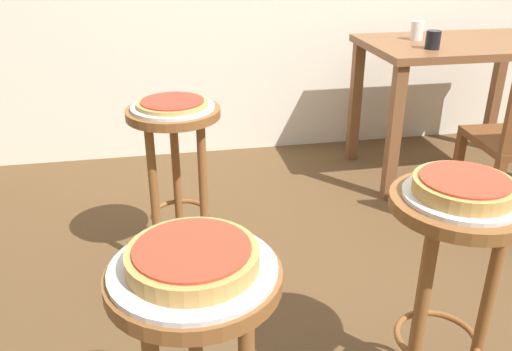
{
  "coord_description": "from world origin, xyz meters",
  "views": [
    {
      "loc": [
        -0.84,
        -1.7,
        1.35
      ],
      "look_at": [
        -0.55,
        -0.18,
        0.63
      ],
      "focal_mm": 37.81,
      "sensor_mm": 36.0,
      "label": 1
    }
  ],
  "objects_px": {
    "pizza_foreground": "(193,257)",
    "serving_plate_middle": "(462,196)",
    "pizza_leftside": "(173,103)",
    "stool_leftside": "(176,153)",
    "serving_plate_leftside": "(173,107)",
    "cup_far_edge": "(417,31)",
    "serving_plate_foreground": "(193,269)",
    "dining_table": "(458,64)",
    "pizza_middle": "(464,186)",
    "stool_foreground": "(198,342)",
    "cup_near_edge": "(433,40)",
    "stool_middle": "(451,258)"
  },
  "relations": [
    {
      "from": "pizza_foreground",
      "to": "serving_plate_middle",
      "type": "relative_size",
      "value": 0.89
    },
    {
      "from": "pizza_leftside",
      "to": "serving_plate_middle",
      "type": "bearing_deg",
      "value": -52.35
    },
    {
      "from": "stool_leftside",
      "to": "serving_plate_leftside",
      "type": "bearing_deg",
      "value": 0.0
    },
    {
      "from": "serving_plate_middle",
      "to": "cup_far_edge",
      "type": "xyz_separation_m",
      "value": [
        0.68,
        1.68,
        0.12
      ]
    },
    {
      "from": "serving_plate_foreground",
      "to": "dining_table",
      "type": "bearing_deg",
      "value": 47.83
    },
    {
      "from": "pizza_middle",
      "to": "serving_plate_leftside",
      "type": "relative_size",
      "value": 0.8
    },
    {
      "from": "serving_plate_leftside",
      "to": "serving_plate_foreground",
      "type": "bearing_deg",
      "value": -90.68
    },
    {
      "from": "stool_foreground",
      "to": "dining_table",
      "type": "relative_size",
      "value": 0.67
    },
    {
      "from": "cup_far_edge",
      "to": "stool_foreground",
      "type": "bearing_deg",
      "value": -126.64
    },
    {
      "from": "serving_plate_leftside",
      "to": "stool_foreground",
      "type": "bearing_deg",
      "value": -90.68
    },
    {
      "from": "cup_near_edge",
      "to": "cup_far_edge",
      "type": "relative_size",
      "value": 0.91
    },
    {
      "from": "serving_plate_foreground",
      "to": "stool_middle",
      "type": "distance_m",
      "value": 0.77
    },
    {
      "from": "serving_plate_foreground",
      "to": "serving_plate_middle",
      "type": "bearing_deg",
      "value": 15.34
    },
    {
      "from": "stool_foreground",
      "to": "pizza_middle",
      "type": "distance_m",
      "value": 0.78
    },
    {
      "from": "serving_plate_middle",
      "to": "cup_near_edge",
      "type": "bearing_deg",
      "value": 65.72
    },
    {
      "from": "stool_middle",
      "to": "serving_plate_leftside",
      "type": "relative_size",
      "value": 2.14
    },
    {
      "from": "stool_middle",
      "to": "pizza_leftside",
      "type": "bearing_deg",
      "value": 127.65
    },
    {
      "from": "stool_middle",
      "to": "dining_table",
      "type": "relative_size",
      "value": 0.67
    },
    {
      "from": "serving_plate_foreground",
      "to": "serving_plate_middle",
      "type": "height_order",
      "value": "same"
    },
    {
      "from": "stool_foreground",
      "to": "pizza_foreground",
      "type": "height_order",
      "value": "pizza_foreground"
    },
    {
      "from": "serving_plate_leftside",
      "to": "stool_middle",
      "type": "bearing_deg",
      "value": -52.35
    },
    {
      "from": "pizza_foreground",
      "to": "pizza_middle",
      "type": "relative_size",
      "value": 1.05
    },
    {
      "from": "serving_plate_leftside",
      "to": "dining_table",
      "type": "height_order",
      "value": "dining_table"
    },
    {
      "from": "stool_leftside",
      "to": "cup_near_edge",
      "type": "relative_size",
      "value": 7.56
    },
    {
      "from": "pizza_middle",
      "to": "cup_near_edge",
      "type": "distance_m",
      "value": 1.58
    },
    {
      "from": "serving_plate_foreground",
      "to": "serving_plate_leftside",
      "type": "distance_m",
      "value": 1.11
    },
    {
      "from": "stool_leftside",
      "to": "serving_plate_foreground",
      "type": "bearing_deg",
      "value": -90.68
    },
    {
      "from": "serving_plate_middle",
      "to": "dining_table",
      "type": "distance_m",
      "value": 1.83
    },
    {
      "from": "cup_near_edge",
      "to": "serving_plate_leftside",
      "type": "bearing_deg",
      "value": -158.82
    },
    {
      "from": "dining_table",
      "to": "pizza_leftside",
      "type": "bearing_deg",
      "value": -157.1
    },
    {
      "from": "serving_plate_foreground",
      "to": "cup_far_edge",
      "type": "distance_m",
      "value": 2.34
    },
    {
      "from": "serving_plate_middle",
      "to": "pizza_foreground",
      "type": "bearing_deg",
      "value": -164.66
    },
    {
      "from": "serving_plate_foreground",
      "to": "pizza_foreground",
      "type": "xyz_separation_m",
      "value": [
        0.0,
        0.0,
        0.03
      ]
    },
    {
      "from": "serving_plate_foreground",
      "to": "pizza_foreground",
      "type": "bearing_deg",
      "value": 0.0
    },
    {
      "from": "serving_plate_middle",
      "to": "stool_leftside",
      "type": "bearing_deg",
      "value": 127.65
    },
    {
      "from": "stool_foreground",
      "to": "dining_table",
      "type": "distance_m",
      "value": 2.42
    },
    {
      "from": "serving_plate_foreground",
      "to": "cup_far_edge",
      "type": "xyz_separation_m",
      "value": [
        1.4,
        1.88,
        0.12
      ]
    },
    {
      "from": "stool_middle",
      "to": "stool_leftside",
      "type": "relative_size",
      "value": 1.0
    },
    {
      "from": "stool_foreground",
      "to": "cup_far_edge",
      "type": "relative_size",
      "value": 6.89
    },
    {
      "from": "stool_foreground",
      "to": "stool_leftside",
      "type": "xyz_separation_m",
      "value": [
        0.01,
        1.11,
        0.0
      ]
    },
    {
      "from": "pizza_leftside",
      "to": "cup_near_edge",
      "type": "xyz_separation_m",
      "value": [
        1.35,
        0.52,
        0.1
      ]
    },
    {
      "from": "stool_foreground",
      "to": "cup_near_edge",
      "type": "bearing_deg",
      "value": 50.11
    },
    {
      "from": "serving_plate_foreground",
      "to": "pizza_leftside",
      "type": "distance_m",
      "value": 1.11
    },
    {
      "from": "serving_plate_foreground",
      "to": "stool_middle",
      "type": "height_order",
      "value": "serving_plate_foreground"
    },
    {
      "from": "serving_plate_foreground",
      "to": "cup_near_edge",
      "type": "height_order",
      "value": "cup_near_edge"
    },
    {
      "from": "serving_plate_foreground",
      "to": "serving_plate_middle",
      "type": "relative_size",
      "value": 1.14
    },
    {
      "from": "serving_plate_middle",
      "to": "cup_far_edge",
      "type": "bearing_deg",
      "value": 68.03
    },
    {
      "from": "stool_middle",
      "to": "stool_leftside",
      "type": "height_order",
      "value": "same"
    },
    {
      "from": "serving_plate_foreground",
      "to": "stool_leftside",
      "type": "xyz_separation_m",
      "value": [
        0.01,
        1.11,
        -0.19
      ]
    },
    {
      "from": "pizza_foreground",
      "to": "cup_far_edge",
      "type": "relative_size",
      "value": 2.7
    }
  ]
}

